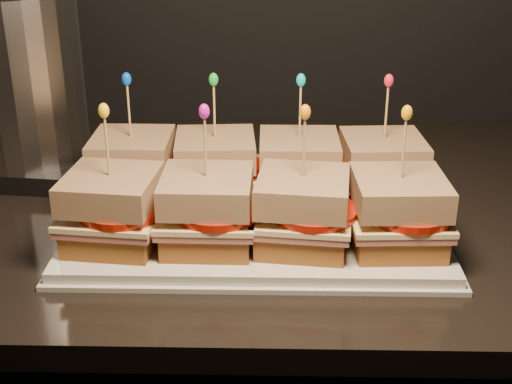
{
  "coord_description": "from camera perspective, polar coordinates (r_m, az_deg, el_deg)",
  "views": [
    {
      "loc": [
        -0.3,
        0.76,
        1.35
      ],
      "look_at": [
        -0.31,
        1.55,
        1.0
      ],
      "focal_mm": 50.0,
      "sensor_mm": 36.0,
      "label": 1
    }
  ],
  "objects": [
    {
      "name": "sandwich_5_pick",
      "position": [
        0.78,
        -4.07,
        3.31
      ],
      "size": [
        0.0,
        0.0,
        0.09
      ],
      "primitive_type": "cylinder",
      "color": "tan",
      "rests_on": "sandwich_5_bread_top"
    },
    {
      "name": "sandwich_5_ham",
      "position": [
        0.81,
        -3.9,
        -2.18
      ],
      "size": [
        0.11,
        0.11,
        0.01
      ],
      "primitive_type": "cube",
      "rotation": [
        0.0,
        0.0,
        -0.02
      ],
      "color": "#C36358",
      "rests_on": "sandwich_5_bread_bot"
    },
    {
      "name": "sandwich_4_cheese",
      "position": [
        0.83,
        -11.38,
        -1.63
      ],
      "size": [
        0.12,
        0.12,
        0.01
      ],
      "primitive_type": "cube",
      "rotation": [
        0.0,
        0.0,
        -0.11
      ],
      "color": "#FBE7A1",
      "rests_on": "sandwich_4_ham"
    },
    {
      "name": "sandwich_2_bread_bot",
      "position": [
        0.94,
        3.39,
        0.28
      ],
      "size": [
        0.1,
        0.1,
        0.03
      ],
      "primitive_type": "cube",
      "rotation": [
        0.0,
        0.0,
        0.01
      ],
      "color": "brown",
      "rests_on": "platter"
    },
    {
      "name": "granite_slab",
      "position": [
        1.0,
        -1.18,
        -1.12
      ],
      "size": [
        2.28,
        0.7,
        0.03
      ],
      "primitive_type": "cube",
      "color": "black",
      "rests_on": "cabinet"
    },
    {
      "name": "sandwich_7_pick",
      "position": [
        0.79,
        11.71,
        3.13
      ],
      "size": [
        0.0,
        0.0,
        0.09
      ],
      "primitive_type": "cylinder",
      "color": "tan",
      "rests_on": "sandwich_7_bread_top"
    },
    {
      "name": "sandwich_7_bread_bot",
      "position": [
        0.83,
        11.13,
        -3.39
      ],
      "size": [
        0.1,
        0.1,
        0.03
      ],
      "primitive_type": "cube",
      "rotation": [
        0.0,
        0.0,
        0.04
      ],
      "color": "brown",
      "rests_on": "platter"
    },
    {
      "name": "sandwich_6_pick",
      "position": [
        0.78,
        3.87,
        3.25
      ],
      "size": [
        0.0,
        0.0,
        0.09
      ],
      "primitive_type": "cylinder",
      "color": "tan",
      "rests_on": "sandwich_6_bread_top"
    },
    {
      "name": "sandwich_6_ham",
      "position": [
        0.81,
        3.71,
        -2.25
      ],
      "size": [
        0.12,
        0.12,
        0.01
      ],
      "primitive_type": "cube",
      "rotation": [
        0.0,
        0.0,
        -0.11
      ],
      "color": "#C36358",
      "rests_on": "sandwich_6_bread_bot"
    },
    {
      "name": "sandwich_0_pick",
      "position": [
        0.92,
        -10.11,
        6.18
      ],
      "size": [
        0.0,
        0.0,
        0.09
      ],
      "primitive_type": "cylinder",
      "color": "tan",
      "rests_on": "sandwich_0_bread_top"
    },
    {
      "name": "sandwich_4_bread_top",
      "position": [
        0.82,
        -11.54,
        0.21
      ],
      "size": [
        0.11,
        0.11,
        0.03
      ],
      "primitive_type": "cube",
      "rotation": [
        0.0,
        0.0,
        -0.11
      ],
      "color": "brown",
      "rests_on": "sandwich_4_tomato"
    },
    {
      "name": "sandwich_2_frill",
      "position": [
        0.89,
        3.62,
        8.93
      ],
      "size": [
        0.01,
        0.01,
        0.02
      ],
      "primitive_type": "ellipsoid",
      "color": "#07C0B9",
      "rests_on": "sandwich_2_pick"
    },
    {
      "name": "sandwich_4_ham",
      "position": [
        0.83,
        -11.34,
        -2.07
      ],
      "size": [
        0.12,
        0.12,
        0.01
      ],
      "primitive_type": "cube",
      "rotation": [
        0.0,
        0.0,
        -0.11
      ],
      "color": "#C36358",
      "rests_on": "sandwich_4_bread_bot"
    },
    {
      "name": "sandwich_4_pick",
      "position": [
        0.8,
        -11.82,
        3.31
      ],
      "size": [
        0.0,
        0.0,
        0.09
      ],
      "primitive_type": "cylinder",
      "color": "tan",
      "rests_on": "sandwich_4_bread_top"
    },
    {
      "name": "sandwich_5_bread_top",
      "position": [
        0.8,
        -3.97,
        0.15
      ],
      "size": [
        0.1,
        0.1,
        0.03
      ],
      "primitive_type": "cube",
      "rotation": [
        0.0,
        0.0,
        -0.02
      ],
      "color": "brown",
      "rests_on": "sandwich_5_tomato"
    },
    {
      "name": "sandwich_0_bread_bot",
      "position": [
        0.95,
        -9.68,
        0.39
      ],
      "size": [
        0.1,
        0.1,
        0.03
      ],
      "primitive_type": "cube",
      "rotation": [
        0.0,
        0.0,
        -0.01
      ],
      "color": "brown",
      "rests_on": "platter"
    },
    {
      "name": "sandwich_2_pick",
      "position": [
        0.9,
        3.54,
        6.17
      ],
      "size": [
        0.0,
        0.0,
        0.09
      ],
      "primitive_type": "cylinder",
      "color": "tan",
      "rests_on": "sandwich_2_bread_top"
    },
    {
      "name": "sandwich_3_cheese",
      "position": [
        0.94,
        10.03,
        1.6
      ],
      "size": [
        0.12,
        0.11,
        0.01
      ],
      "primitive_type": "cube",
      "rotation": [
        0.0,
        0.0,
        0.06
      ],
      "color": "#FBE7A1",
      "rests_on": "sandwich_3_ham"
    },
    {
      "name": "appliance_body",
      "position": [
        1.09,
        -18.52,
        8.85
      ],
      "size": [
        0.18,
        0.18,
        0.24
      ],
      "primitive_type": "cylinder",
      "color": "silver",
      "rests_on": "appliance_base"
    },
    {
      "name": "sandwich_2_bread_top",
      "position": [
        0.92,
        3.47,
        3.36
      ],
      "size": [
        0.1,
        0.1,
        0.03
      ],
      "primitive_type": "cube",
      "rotation": [
        0.0,
        0.0,
        0.01
      ],
      "color": "brown",
      "rests_on": "sandwich_2_tomato"
    },
    {
      "name": "sandwich_0_cheese",
      "position": [
        0.94,
        -9.78,
        1.77
      ],
      "size": [
        0.11,
        0.11,
        0.01
      ],
      "primitive_type": "cube",
      "rotation": [
        0.0,
        0.0,
        -0.01
      ],
      "color": "#FBE7A1",
      "rests_on": "sandwich_0_ham"
    },
    {
      "name": "sandwich_7_cheese",
      "position": [
        0.82,
        11.27,
        -1.85
      ],
      "size": [
        0.12,
        0.11,
        0.01
      ],
      "primitive_type": "cube",
      "rotation": [
        0.0,
        0.0,
        0.04
      ],
      "color": "#FBE7A1",
      "rests_on": "sandwich_7_ham"
    },
    {
      "name": "sandwich_4_tomato",
      "position": [
        0.82,
        -10.68,
        -1.35
      ],
      "size": [
        0.1,
        0.1,
        0.01
      ],
      "primitive_type": "cylinder",
      "color": "#AF1A0A",
      "rests_on": "sandwich_4_cheese"
    },
    {
      "name": "sandwich_7_ham",
      "position": [
        0.82,
        11.23,
        -2.29
      ],
      "size": [
        0.11,
        0.11,
        0.01
      ],
      "primitive_type": "cube",
      "rotation": [
        0.0,
        0.0,
        0.04
      ],
      "color": "#C36358",
      "rests_on": "sandwich_7_bread_bot"
    },
    {
      "name": "appliance_base",
      "position": [
        1.13,
        -17.65,
        2.31
      ],
      "size": [
        0.24,
        0.21,
        0.03
      ],
      "primitive_type": "cube",
      "rotation": [
        0.0,
        0.0,
        -0.1
      ],
      "color": "#262628",
      "rests_on": "granite_slab"
    },
    {
      "name": "sandwich_3_frill",
      "position": [
        0.9,
        10.58,
        8.76
      ],
      "size": [
        0.01,
        0.01,
        0.02
      ],
      "primitive_type": "ellipsoid",
      "color": "red",
      "rests_on": "sandwich_3_pick"
    },
    {
      "name": "sandwich_3_ham",
      "position": [
        0.94,
        10.0,
        1.2
      ],
      "size": [
        0.12,
        0.11,
        0.01
      ],
      "primitive_type": "cube",
      "rotation": [
        0.0,
        0.0,
        0.06
      ],
      "color": "#C36358",
      "rests_on": "sandwich_3_bread_bot"
    },
    {
      "name": "sandwich_1_frill",
      "position": [
        0.89,
        -3.42,
        8.97
      ],
      "size": [
        0.01,
        0.01,
        0.02
      ],
      "primitive_type": "ellipsoid",
      "color": "green",
      "rests_on": "sandwich_1_pick"
    },
    {
      "name": "sandwich_5_tomato",
      "position": [
        0.8,
        -3.11,
        -1.45
      ],
      "size": [
        0.1,
        0.1,
        0.01
      ],
      "primitive_type": "cylinder",
      "color": "#AF1A0A",
      "rests_on": "sandwich_5_cheese"
    },
    {
      "name": "sandwich_6_frill",
      "position": [
        0.76,
        3.96,
        6.41
      ],
      "size": [
        0.01,
        0.01,
        0.02
      ],
      "primitive_type": "ellipsoid",
      "color": "orange",
      "rests_on": "sandwich_6_pick"
    },
    {
      "name": "sandwich_3_pick",
      "position": [
        0.91,
        10.37,
        6.03
      ],
      "size": [
        0.0,
        0.0,
        0.09
      ],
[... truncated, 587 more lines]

